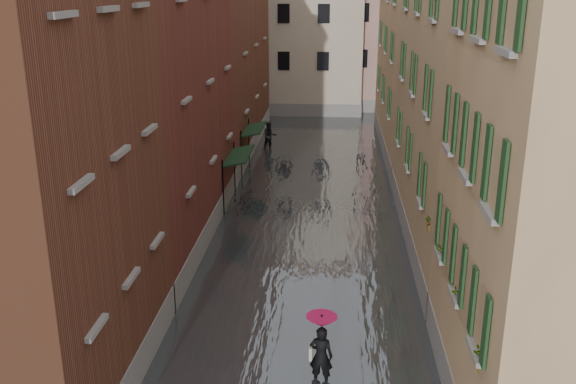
% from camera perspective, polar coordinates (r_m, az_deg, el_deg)
% --- Properties ---
extents(ground, '(120.00, 120.00, 0.00)m').
position_cam_1_polar(ground, '(19.11, 0.62, -14.54)').
color(ground, slate).
rests_on(ground, ground).
extents(floodwater, '(10.00, 60.00, 0.20)m').
position_cam_1_polar(floodwater, '(30.80, 2.15, -1.17)').
color(floodwater, '#4D5255').
rests_on(floodwater, ground).
extents(building_left_mid, '(6.00, 14.00, 12.50)m').
position_cam_1_polar(building_left_mid, '(26.59, -13.47, 8.91)').
color(building_left_mid, maroon).
rests_on(building_left_mid, ground).
extents(building_left_far, '(6.00, 16.00, 14.00)m').
position_cam_1_polar(building_left_far, '(40.95, -7.23, 13.46)').
color(building_left_far, brown).
rests_on(building_left_far, ground).
extents(building_right_mid, '(6.00, 14.00, 13.00)m').
position_cam_1_polar(building_right_mid, '(26.03, 17.76, 8.91)').
color(building_right_mid, tan).
rests_on(building_right_mid, ground).
extents(building_right_far, '(6.00, 16.00, 11.50)m').
position_cam_1_polar(building_right_far, '(40.74, 12.95, 11.36)').
color(building_right_far, '#A47854').
rests_on(building_right_far, ground).
extents(building_end_cream, '(12.00, 9.00, 13.00)m').
position_cam_1_polar(building_end_cream, '(54.31, 0.01, 14.24)').
color(building_end_cream, beige).
rests_on(building_end_cream, ground).
extents(building_end_pink, '(10.00, 9.00, 12.00)m').
position_cam_1_polar(building_end_pink, '(56.42, 9.59, 13.64)').
color(building_end_pink, tan).
rests_on(building_end_pink, ground).
extents(awning_near, '(1.09, 3.39, 2.80)m').
position_cam_1_polar(awning_near, '(30.20, -4.43, 3.12)').
color(awning_near, '#16321A').
rests_on(awning_near, ground).
extents(awning_far, '(1.09, 3.18, 2.80)m').
position_cam_1_polar(awning_far, '(35.60, -3.10, 5.48)').
color(awning_far, '#16321A').
rests_on(awning_far, ground).
extents(window_planters, '(0.59, 8.33, 0.84)m').
position_cam_1_polar(window_planters, '(16.95, 14.60, -6.18)').
color(window_planters, brown).
rests_on(window_planters, ground).
extents(pedestrian_main, '(0.85, 0.85, 2.06)m').
position_cam_1_polar(pedestrian_main, '(17.43, 2.96, -13.48)').
color(pedestrian_main, black).
rests_on(pedestrian_main, ground).
extents(pedestrian_far, '(1.11, 0.99, 1.88)m').
position_cam_1_polar(pedestrian_far, '(40.81, -1.64, 4.96)').
color(pedestrian_far, black).
rests_on(pedestrian_far, ground).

